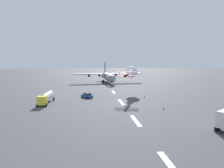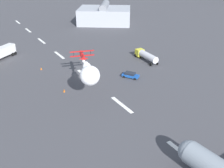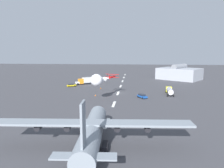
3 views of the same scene
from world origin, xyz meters
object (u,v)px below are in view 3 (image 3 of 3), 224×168
Objects in this scene: cargo_transport_plane at (93,129)px; followme_car_yellow at (71,85)px; fuel_tanker_truck at (170,90)px; traffic_cone_near at (101,88)px; semi_truck_orange at (89,80)px; traffic_cone_far at (95,95)px; airport_staff_sedan at (142,96)px; stunt_biplane_red at (99,80)px.

cargo_transport_plane reaches higher than followme_car_yellow.
cargo_transport_plane reaches higher than fuel_tanker_truck.
traffic_cone_near is (-60.08, -8.13, -2.88)m from cargo_transport_plane.
semi_truck_orange reaches higher than traffic_cone_far.
cargo_transport_plane is at bearing 20.43° from followme_car_yellow.
followme_car_yellow is at bearing -35.60° from semi_truck_orange.
airport_staff_sedan is 18.64m from traffic_cone_far.
airport_staff_sedan is (-41.73, 10.84, -2.44)m from cargo_transport_plane.
semi_truck_orange is 12.26m from followme_car_yellow.
followme_car_yellow is 41.86m from airport_staff_sedan.
followme_car_yellow is (-64.75, -24.13, -2.44)m from cargo_transport_plane.
followme_car_yellow is 0.99× the size of airport_staff_sedan.
cargo_transport_plane reaches higher than traffic_cone_far.
fuel_tanker_truck is at bearing 155.62° from cargo_transport_plane.
fuel_tanker_truck is 2.10× the size of followme_car_yellow.
followme_car_yellow is at bearing -106.27° from traffic_cone_near.
cargo_transport_plane is 47.94× the size of traffic_cone_far.
traffic_cone_near is (-24.60, -3.29, -7.24)m from stunt_biplane_red.
airport_staff_sedan is 26.40m from traffic_cone_near.
traffic_cone_far is (-43.63, -7.70, -2.88)m from cargo_transport_plane.
semi_truck_orange is at bearing -148.60° from traffic_cone_near.
stunt_biplane_red is at bearing 17.28° from semi_truck_orange.
stunt_biplane_red is 18.20m from airport_staff_sedan.
traffic_cone_near is (-10.71, -30.51, -1.38)m from fuel_tanker_truck.
fuel_tanker_truck reaches higher than traffic_cone_near.
cargo_transport_plane is at bearing 10.01° from traffic_cone_far.
cargo_transport_plane is 54.23m from fuel_tanker_truck.
fuel_tanker_truck is (25.29, 39.41, -0.37)m from semi_truck_orange.
fuel_tanker_truck is at bearing 123.51° from airport_staff_sedan.
cargo_transport_plane is at bearing -14.56° from airport_staff_sedan.
stunt_biplane_red is 35.71m from followme_car_yellow.
stunt_biplane_red is at bearing 7.62° from traffic_cone_near.
followme_car_yellow is (9.91, -7.10, -1.31)m from semi_truck_orange.
fuel_tanker_truck is 13.34× the size of traffic_cone_near.
cargo_transport_plane is 69.14m from followme_car_yellow.
followme_car_yellow reaches higher than traffic_cone_near.
followme_car_yellow is at bearing -146.62° from stunt_biplane_red.
cargo_transport_plane is 43.19m from airport_staff_sedan.
cargo_transport_plane is 3.59× the size of fuel_tanker_truck.
fuel_tanker_truck reaches higher than traffic_cone_far.
semi_truck_orange is (-74.66, -17.03, -1.13)m from cargo_transport_plane.
fuel_tanker_truck is 30.66m from traffic_cone_far.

